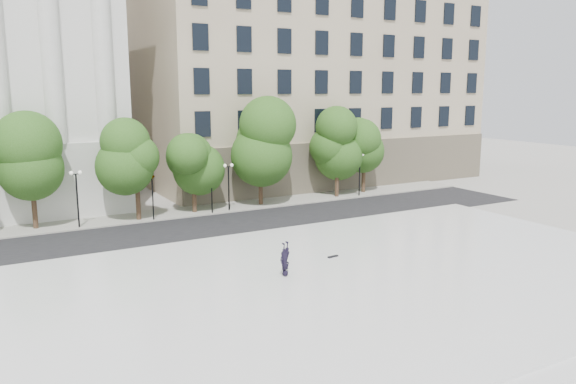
% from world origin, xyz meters
% --- Properties ---
extents(ground, '(160.00, 160.00, 0.00)m').
position_xyz_m(ground, '(0.00, 0.00, 0.00)').
color(ground, '#AAA6A0').
rests_on(ground, ground).
extents(plaza, '(44.00, 22.00, 0.45)m').
position_xyz_m(plaza, '(0.00, 3.00, 0.23)').
color(plaza, silver).
rests_on(plaza, ground).
extents(street, '(60.00, 8.00, 0.02)m').
position_xyz_m(street, '(0.00, 18.00, 0.01)').
color(street, black).
rests_on(street, ground).
extents(far_sidewalk, '(60.00, 4.00, 0.12)m').
position_xyz_m(far_sidewalk, '(0.00, 24.00, 0.06)').
color(far_sidewalk, gray).
rests_on(far_sidewalk, ground).
extents(building_east, '(36.00, 26.15, 23.00)m').
position_xyz_m(building_east, '(20.00, 38.91, 11.14)').
color(building_east, '#B8AA8C').
rests_on(building_east, ground).
extents(traffic_light_west, '(0.67, 1.89, 4.24)m').
position_xyz_m(traffic_light_west, '(-1.61, 22.30, 3.74)').
color(traffic_light_west, black).
rests_on(traffic_light_west, ground).
extents(traffic_light_east, '(0.36, 1.60, 4.14)m').
position_xyz_m(traffic_light_east, '(3.23, 22.30, 3.63)').
color(traffic_light_east, black).
rests_on(traffic_light_east, ground).
extents(person_lying, '(1.29, 1.93, 0.49)m').
position_xyz_m(person_lying, '(0.30, 4.87, 0.70)').
color(person_lying, black).
rests_on(person_lying, plaza).
extents(skateboard, '(0.72, 0.27, 0.07)m').
position_xyz_m(skateboard, '(4.34, 6.39, 0.49)').
color(skateboard, black).
rests_on(skateboard, plaza).
extents(street_trees, '(38.60, 5.03, 7.56)m').
position_xyz_m(street_trees, '(2.71, 23.44, 4.91)').
color(street_trees, '#382619').
rests_on(street_trees, ground).
extents(lamp_posts, '(37.59, 0.28, 4.47)m').
position_xyz_m(lamp_posts, '(-0.87, 22.60, 2.93)').
color(lamp_posts, black).
rests_on(lamp_posts, ground).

